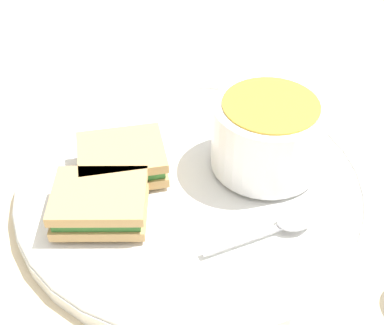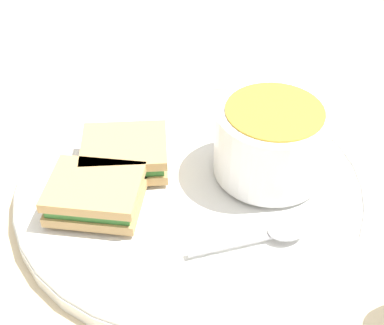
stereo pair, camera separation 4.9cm
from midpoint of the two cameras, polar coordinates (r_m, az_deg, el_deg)
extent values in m
plane|color=beige|center=(0.52, 2.72, -3.34)|extent=(2.40, 2.40, 0.00)
cylinder|color=white|center=(0.51, 2.75, -2.74)|extent=(0.33, 0.33, 0.01)
torus|color=white|center=(0.50, 2.78, -2.00)|extent=(0.33, 0.33, 0.01)
cylinder|color=white|center=(0.52, 10.81, -0.52)|extent=(0.06, 0.06, 0.01)
cylinder|color=white|center=(0.50, 11.24, 2.11)|extent=(0.10, 0.10, 0.07)
cylinder|color=gold|center=(0.48, 11.74, 5.13)|extent=(0.09, 0.09, 0.01)
cube|color=silver|center=(0.45, 7.38, -8.80)|extent=(0.02, 0.07, 0.00)
ellipsoid|color=silver|center=(0.46, 13.16, -7.16)|extent=(0.03, 0.04, 0.01)
cube|color=tan|center=(0.51, -4.40, 0.11)|extent=(0.09, 0.10, 0.01)
cube|color=#33702D|center=(0.51, -4.45, 0.87)|extent=(0.09, 0.09, 0.01)
cube|color=tan|center=(0.50, -4.51, 1.64)|extent=(0.09, 0.10, 0.01)
cube|color=tan|center=(0.48, -7.27, -4.22)|extent=(0.10, 0.10, 0.01)
cube|color=#33702D|center=(0.47, -7.36, -3.46)|extent=(0.09, 0.09, 0.01)
cube|color=tan|center=(0.46, -7.45, -2.68)|extent=(0.10, 0.10, 0.01)
camera|label=1|loc=(0.02, -87.13, 2.51)|focal=50.00mm
camera|label=2|loc=(0.02, 92.87, -2.51)|focal=50.00mm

